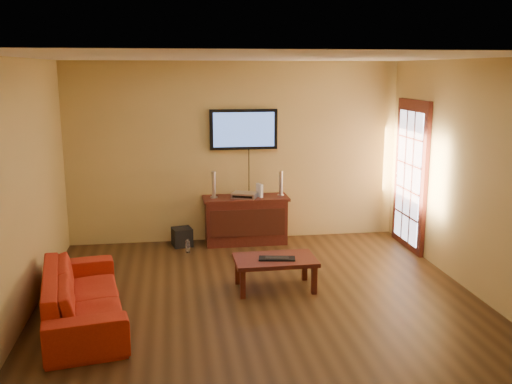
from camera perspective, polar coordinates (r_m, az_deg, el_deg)
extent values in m
plane|color=#321F0E|center=(6.58, 0.51, -10.91)|extent=(5.00, 5.00, 0.00)
plane|color=tan|center=(8.61, -2.10, 3.98)|extent=(5.00, 0.00, 5.00)
plane|color=tan|center=(6.29, -22.57, -0.04)|extent=(0.00, 5.00, 5.00)
plane|color=tan|center=(7.01, 21.16, 1.26)|extent=(0.00, 5.00, 5.00)
plane|color=white|center=(6.05, 0.56, 13.33)|extent=(5.00, 5.00, 0.00)
cube|color=#3E140E|center=(8.54, 15.20, 1.44)|extent=(0.06, 1.02, 2.22)
cube|color=white|center=(8.52, 14.98, 1.44)|extent=(0.01, 0.79, 1.89)
cube|color=#3E140E|center=(8.60, -1.04, -2.93)|extent=(1.20, 0.45, 0.67)
cube|color=black|center=(8.37, -0.83, -3.12)|extent=(1.10, 0.02, 0.40)
cube|color=#3E140E|center=(8.51, -1.05, -0.62)|extent=(1.27, 0.49, 0.04)
cube|color=black|center=(8.54, -1.25, 6.28)|extent=(1.01, 0.07, 0.60)
cube|color=#4465B1|center=(8.50, -1.22, 6.25)|extent=(0.91, 0.01, 0.51)
cube|color=#3E140E|center=(6.82, 1.92, -6.81)|extent=(0.97, 0.59, 0.05)
cube|color=#3E140E|center=(6.61, -1.34, -9.23)|extent=(0.06, 0.06, 0.34)
cube|color=#3E140E|center=(6.77, 5.83, -8.76)|extent=(0.06, 0.06, 0.34)
cube|color=#3E140E|center=(7.03, -1.86, -7.88)|extent=(0.06, 0.06, 0.34)
cube|color=#3E140E|center=(7.18, 4.88, -7.48)|extent=(0.06, 0.06, 0.34)
imported|color=#B02713|center=(6.22, -16.99, -9.11)|extent=(0.88, 2.00, 0.75)
cylinder|color=silver|center=(8.47, -4.23, -0.52)|extent=(0.11, 0.11, 0.02)
cylinder|color=silver|center=(8.43, -4.26, 0.79)|extent=(0.06, 0.06, 0.38)
cylinder|color=silver|center=(8.61, 2.50, -0.28)|extent=(0.10, 0.10, 0.02)
cylinder|color=silver|center=(8.58, 2.51, 0.93)|extent=(0.06, 0.06, 0.36)
cube|color=silver|center=(8.44, -1.15, -0.31)|extent=(0.42, 0.37, 0.08)
cube|color=white|center=(8.48, 0.36, 0.17)|extent=(0.09, 0.15, 0.20)
cube|color=black|center=(8.57, -7.40, -4.47)|extent=(0.33, 0.33, 0.27)
cylinder|color=white|center=(8.28, -6.85, -5.42)|extent=(0.07, 0.07, 0.17)
sphere|color=white|center=(8.25, -6.86, -4.82)|extent=(0.03, 0.03, 0.03)
cube|color=black|center=(6.76, 2.11, -6.66)|extent=(0.45, 0.23, 0.02)
cube|color=black|center=(6.76, 2.11, -6.56)|extent=(0.29, 0.16, 0.01)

